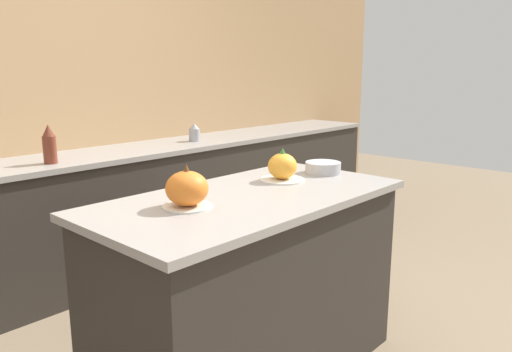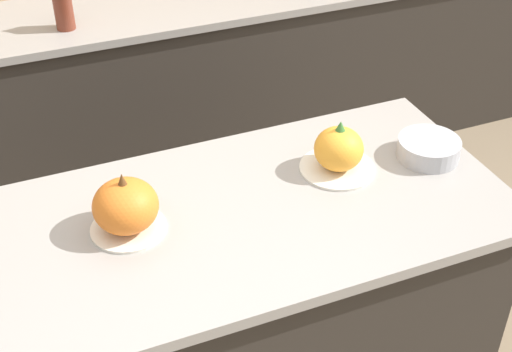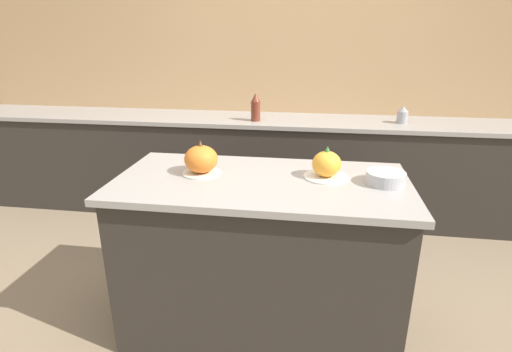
{
  "view_description": "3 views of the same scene",
  "coord_description": "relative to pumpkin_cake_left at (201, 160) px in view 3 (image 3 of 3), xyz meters",
  "views": [
    {
      "loc": [
        -1.59,
        -1.51,
        1.46
      ],
      "look_at": [
        0.01,
        -0.03,
        0.99
      ],
      "focal_mm": 35.0,
      "sensor_mm": 36.0,
      "label": 1
    },
    {
      "loc": [
        -0.57,
        -1.45,
        2.14
      ],
      "look_at": [
        0.05,
        0.04,
        0.98
      ],
      "focal_mm": 50.0,
      "sensor_mm": 36.0,
      "label": 2
    },
    {
      "loc": [
        0.26,
        -1.89,
        1.61
      ],
      "look_at": [
        -0.02,
        -0.02,
        0.93
      ],
      "focal_mm": 28.0,
      "sensor_mm": 36.0,
      "label": 3
    }
  ],
  "objects": [
    {
      "name": "bottle_short",
      "position": [
        1.3,
        1.48,
        -0.01
      ],
      "size": [
        0.09,
        0.09,
        0.14
      ],
      "color": "#99999E",
      "rests_on": "back_counter"
    },
    {
      "name": "pumpkin_cake_left",
      "position": [
        0.0,
        0.0,
        0.0
      ],
      "size": [
        0.21,
        0.21,
        0.18
      ],
      "color": "silver",
      "rests_on": "kitchen_island"
    },
    {
      "name": "bottle_tall",
      "position": [
        0.08,
        1.39,
        0.03
      ],
      "size": [
        0.08,
        0.08,
        0.24
      ],
      "color": "maroon",
      "rests_on": "back_counter"
    },
    {
      "name": "mixing_bowl",
      "position": [
        0.94,
        -0.01,
        -0.04
      ],
      "size": [
        0.19,
        0.19,
        0.06
      ],
      "color": "#ADADB2",
      "rests_on": "kitchen_island"
    },
    {
      "name": "pumpkin_cake_right",
      "position": [
        0.65,
        0.04,
        -0.01
      ],
      "size": [
        0.23,
        0.23,
        0.17
      ],
      "color": "silver",
      "rests_on": "kitchen_island"
    },
    {
      "name": "kitchen_island",
      "position": [
        0.33,
        -0.04,
        -0.52
      ],
      "size": [
        1.5,
        0.76,
        0.9
      ],
      "color": "#2D2823",
      "rests_on": "ground_plane"
    },
    {
      "name": "wall_back",
      "position": [
        0.33,
        1.83,
        0.27
      ],
      "size": [
        8.0,
        0.06,
        2.5
      ],
      "color": "tan",
      "rests_on": "ground_plane"
    },
    {
      "name": "back_counter",
      "position": [
        0.33,
        1.5,
        -0.53
      ],
      "size": [
        6.0,
        0.6,
        0.89
      ],
      "color": "#2D2823",
      "rests_on": "ground_plane"
    },
    {
      "name": "ground_plane",
      "position": [
        0.33,
        -0.04,
        -0.98
      ],
      "size": [
        12.0,
        12.0,
        0.0
      ],
      "primitive_type": "plane",
      "color": "#847056"
    }
  ]
}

